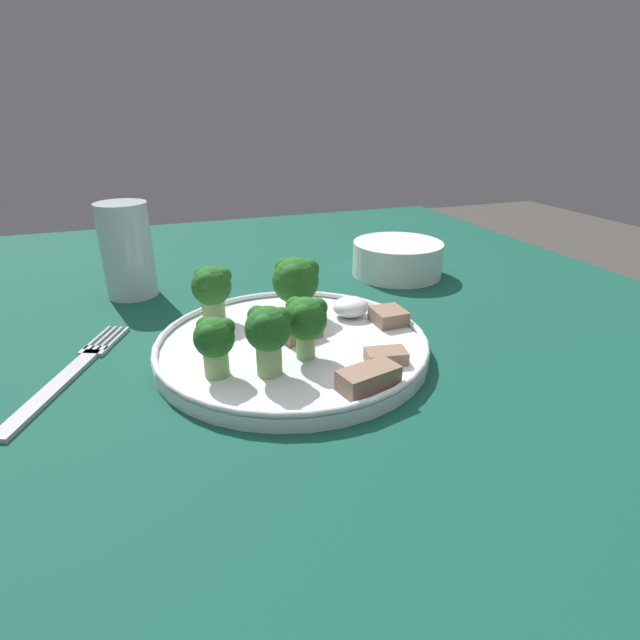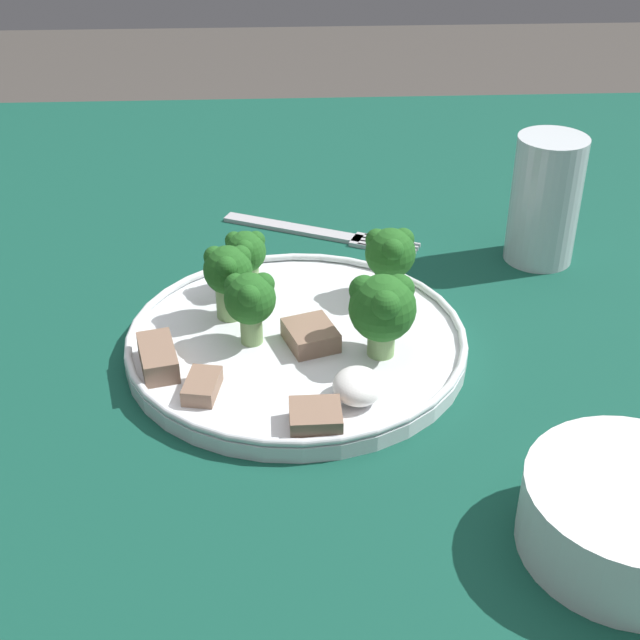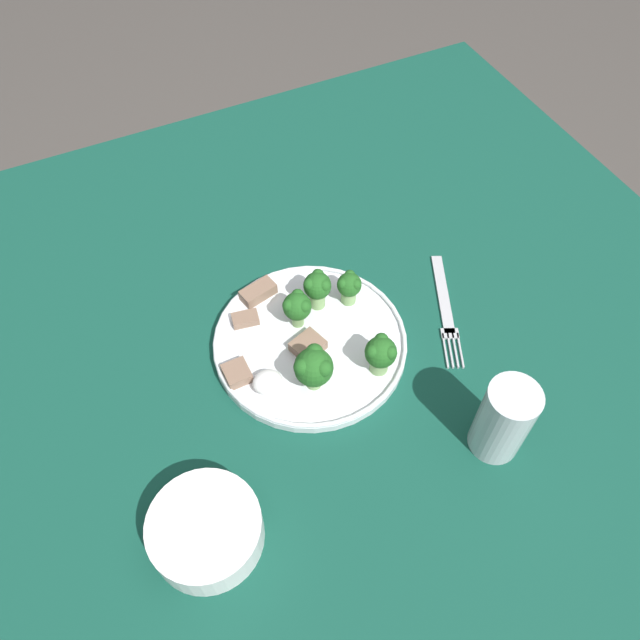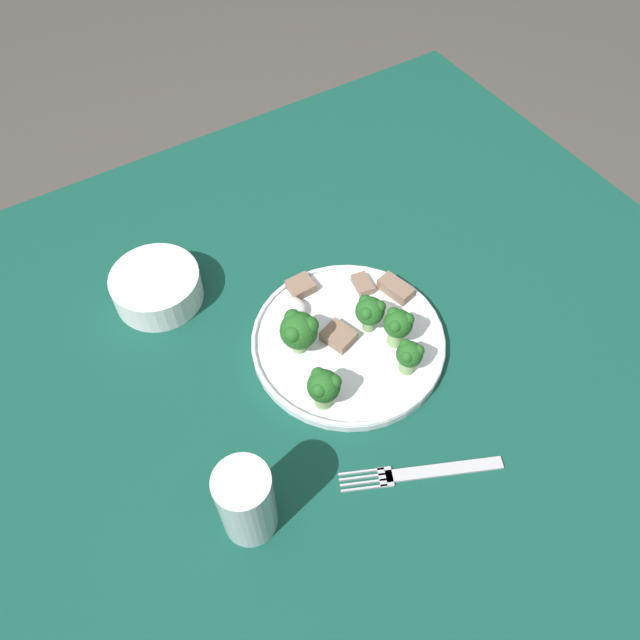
{
  "view_description": "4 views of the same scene",
  "coord_description": "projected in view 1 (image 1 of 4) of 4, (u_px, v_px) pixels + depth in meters",
  "views": [
    {
      "loc": [
        -0.07,
        -0.45,
        0.98
      ],
      "look_at": [
        0.08,
        -0.04,
        0.79
      ],
      "focal_mm": 28.0,
      "sensor_mm": 36.0,
      "label": 1
    },
    {
      "loc": [
        0.61,
        -0.05,
        1.14
      ],
      "look_at": [
        0.05,
        -0.02,
        0.79
      ],
      "focal_mm": 50.0,
      "sensor_mm": 36.0,
      "label": 2
    },
    {
      "loc": [
        0.24,
        0.39,
        1.46
      ],
      "look_at": [
        0.04,
        -0.04,
        0.81
      ],
      "focal_mm": 35.0,
      "sensor_mm": 36.0,
      "label": 3
    },
    {
      "loc": [
        -0.33,
        0.24,
        1.45
      ],
      "look_at": [
        0.07,
        -0.01,
        0.81
      ],
      "focal_mm": 35.0,
      "sensor_mm": 36.0,
      "label": 4
    }
  ],
  "objects": [
    {
      "name": "broccoli_floret_center_left",
      "position": [
        212.0,
        288.0,
        0.51
      ],
      "size": [
        0.04,
        0.04,
        0.06
      ],
      "color": "#7FA866",
      "rests_on": "dinner_plate"
    },
    {
      "name": "broccoli_floret_center_back",
      "position": [
        214.0,
        340.0,
        0.41
      ],
      "size": [
        0.03,
        0.03,
        0.05
      ],
      "color": "#7FA866",
      "rests_on": "dinner_plate"
    },
    {
      "name": "broccoli_floret_back_left",
      "position": [
        305.0,
        319.0,
        0.43
      ],
      "size": [
        0.04,
        0.04,
        0.06
      ],
      "color": "#7FA866",
      "rests_on": "dinner_plate"
    },
    {
      "name": "meat_slice_rear_slice",
      "position": [
        368.0,
        378.0,
        0.4
      ],
      "size": [
        0.05,
        0.04,
        0.02
      ],
      "color": "#846651",
      "rests_on": "dinner_plate"
    },
    {
      "name": "fork",
      "position": [
        69.0,
        374.0,
        0.44
      ],
      "size": [
        0.1,
        0.19,
        0.0
      ],
      "color": "#B2B2B7",
      "rests_on": "table"
    },
    {
      "name": "drinking_glass",
      "position": [
        128.0,
        256.0,
        0.61
      ],
      "size": [
        0.06,
        0.06,
        0.11
      ],
      "color": "silver",
      "rests_on": "table"
    },
    {
      "name": "broccoli_floret_near_rim_left",
      "position": [
        296.0,
        280.0,
        0.52
      ],
      "size": [
        0.05,
        0.05,
        0.06
      ],
      "color": "#7FA866",
      "rests_on": "dinner_plate"
    },
    {
      "name": "cream_bowl",
      "position": [
        397.0,
        259.0,
        0.69
      ],
      "size": [
        0.12,
        0.12,
        0.05
      ],
      "color": "white",
      "rests_on": "table"
    },
    {
      "name": "sauce_dollop",
      "position": [
        349.0,
        305.0,
        0.53
      ],
      "size": [
        0.04,
        0.03,
        0.02
      ],
      "color": "white",
      "rests_on": "dinner_plate"
    },
    {
      "name": "meat_slice_middle_slice",
      "position": [
        386.0,
        356.0,
        0.44
      ],
      "size": [
        0.04,
        0.03,
        0.01
      ],
      "color": "#846651",
      "rests_on": "dinner_plate"
    },
    {
      "name": "broccoli_floret_front_left",
      "position": [
        268.0,
        332.0,
        0.41
      ],
      "size": [
        0.04,
        0.04,
        0.06
      ],
      "color": "#7FA866",
      "rests_on": "dinner_plate"
    },
    {
      "name": "dinner_plate",
      "position": [
        292.0,
        345.0,
        0.48
      ],
      "size": [
        0.26,
        0.26,
        0.02
      ],
      "color": "white",
      "rests_on": "table"
    },
    {
      "name": "meat_slice_front_slice",
      "position": [
        297.0,
        329.0,
        0.48
      ],
      "size": [
        0.05,
        0.05,
        0.02
      ],
      "color": "#846651",
      "rests_on": "dinner_plate"
    },
    {
      "name": "meat_slice_edge_slice",
      "position": [
        389.0,
        316.0,
        0.51
      ],
      "size": [
        0.03,
        0.03,
        0.01
      ],
      "color": "#846651",
      "rests_on": "dinner_plate"
    },
    {
      "name": "table",
      "position": [
        240.0,
        423.0,
        0.54
      ],
      "size": [
        1.11,
        1.17,
        0.76
      ],
      "color": "#114738",
      "rests_on": "ground_plane"
    }
  ]
}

